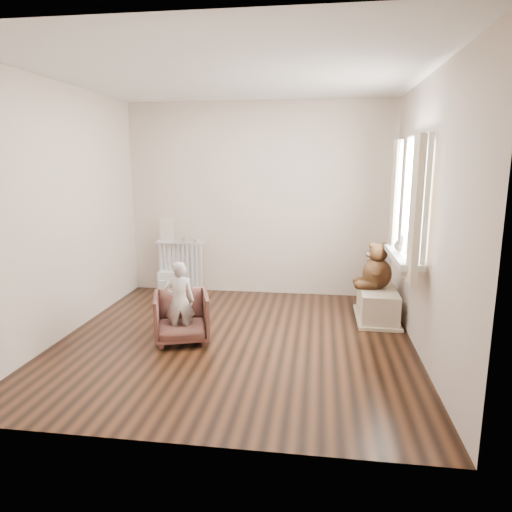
# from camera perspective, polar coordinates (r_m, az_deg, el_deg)

# --- Properties ---
(floor) EXTENTS (3.60, 3.60, 0.01)m
(floor) POSITION_cam_1_polar(r_m,az_deg,el_deg) (4.80, -2.57, -10.44)
(floor) COLOR black
(floor) RESTS_ON ground
(ceiling) EXTENTS (3.60, 3.60, 0.01)m
(ceiling) POSITION_cam_1_polar(r_m,az_deg,el_deg) (4.52, -2.89, 21.79)
(ceiling) COLOR white
(ceiling) RESTS_ON ground
(back_wall) EXTENTS (3.60, 0.02, 2.60)m
(back_wall) POSITION_cam_1_polar(r_m,az_deg,el_deg) (6.24, 0.37, 7.03)
(back_wall) COLOR beige
(back_wall) RESTS_ON ground
(front_wall) EXTENTS (3.60, 0.02, 2.60)m
(front_wall) POSITION_cam_1_polar(r_m,az_deg,el_deg) (2.75, -9.70, 0.90)
(front_wall) COLOR beige
(front_wall) RESTS_ON ground
(left_wall) EXTENTS (0.02, 3.60, 2.60)m
(left_wall) POSITION_cam_1_polar(r_m,az_deg,el_deg) (5.12, -23.00, 5.09)
(left_wall) COLOR beige
(left_wall) RESTS_ON ground
(right_wall) EXTENTS (0.02, 3.60, 2.60)m
(right_wall) POSITION_cam_1_polar(r_m,az_deg,el_deg) (4.50, 20.48, 4.50)
(right_wall) COLOR beige
(right_wall) RESTS_ON ground
(window) EXTENTS (0.03, 0.90, 1.10)m
(window) POSITION_cam_1_polar(r_m,az_deg,el_deg) (4.77, 19.38, 6.75)
(window) COLOR white
(window) RESTS_ON right_wall
(window_sill) EXTENTS (0.22, 1.10, 0.06)m
(window_sill) POSITION_cam_1_polar(r_m,az_deg,el_deg) (4.83, 17.88, -0.05)
(window_sill) COLOR silver
(window_sill) RESTS_ON right_wall
(curtain_left) EXTENTS (0.06, 0.26, 1.30)m
(curtain_left) POSITION_cam_1_polar(r_m,az_deg,el_deg) (4.20, 19.34, 5.34)
(curtain_left) COLOR beige
(curtain_left) RESTS_ON right_wall
(curtain_right) EXTENTS (0.06, 0.26, 1.30)m
(curtain_right) POSITION_cam_1_polar(r_m,az_deg,el_deg) (5.32, 16.99, 6.69)
(curtain_right) COLOR beige
(curtain_right) RESTS_ON right_wall
(radiator) EXTENTS (0.68, 0.13, 0.72)m
(radiator) POSITION_cam_1_polar(r_m,az_deg,el_deg) (6.50, -9.40, -1.06)
(radiator) COLOR silver
(radiator) RESTS_ON floor
(paper_doll) EXTENTS (0.19, 0.02, 0.32)m
(paper_doll) POSITION_cam_1_polar(r_m,az_deg,el_deg) (6.47, -11.09, 3.25)
(paper_doll) COLOR beige
(paper_doll) RESTS_ON radiator
(tin_a) EXTENTS (0.10, 0.10, 0.06)m
(tin_a) POSITION_cam_1_polar(r_m,az_deg,el_deg) (6.41, -8.88, 2.04)
(tin_a) COLOR #A59E8C
(tin_a) RESTS_ON radiator
(tin_b) EXTENTS (0.08, 0.08, 0.04)m
(tin_b) POSITION_cam_1_polar(r_m,az_deg,el_deg) (6.37, -7.42, 1.96)
(tin_b) COLOR #A59E8C
(tin_b) RESTS_ON radiator
(toy_vanity) EXTENTS (0.35, 0.25, 0.55)m
(toy_vanity) POSITION_cam_1_polar(r_m,az_deg,el_deg) (6.54, -10.42, -2.06)
(toy_vanity) COLOR silver
(toy_vanity) RESTS_ON floor
(armchair) EXTENTS (0.69, 0.70, 0.50)m
(armchair) POSITION_cam_1_polar(r_m,az_deg,el_deg) (4.76, -9.29, -7.52)
(armchair) COLOR brown
(armchair) RESTS_ON floor
(child) EXTENTS (0.35, 0.28, 0.83)m
(child) POSITION_cam_1_polar(r_m,az_deg,el_deg) (4.66, -9.54, -5.62)
(child) COLOR beige
(child) RESTS_ON armchair
(toy_bench) EXTENTS (0.41, 0.78, 0.37)m
(toy_bench) POSITION_cam_1_polar(r_m,az_deg,el_deg) (5.52, 14.93, -5.65)
(toy_bench) COLOR beige
(toy_bench) RESTS_ON floor
(teddy_bear) EXTENTS (0.44, 0.34, 0.53)m
(teddy_bear) POSITION_cam_1_polar(r_m,az_deg,el_deg) (5.44, 14.96, -0.77)
(teddy_bear) COLOR #321C0E
(teddy_bear) RESTS_ON toy_bench
(plush_cat) EXTENTS (0.24, 0.29, 0.21)m
(plush_cat) POSITION_cam_1_polar(r_m,az_deg,el_deg) (4.84, 17.80, 1.53)
(plush_cat) COLOR gray
(plush_cat) RESTS_ON window_sill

